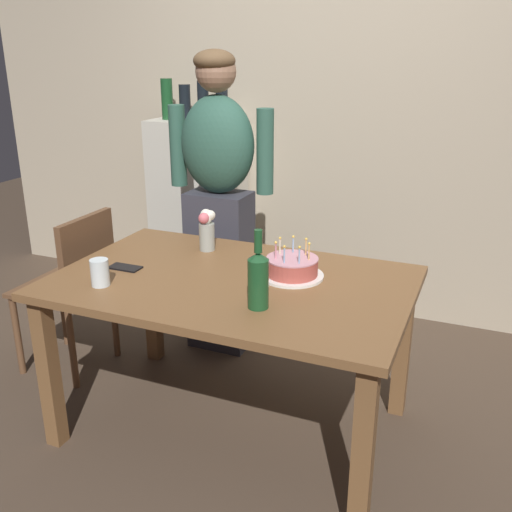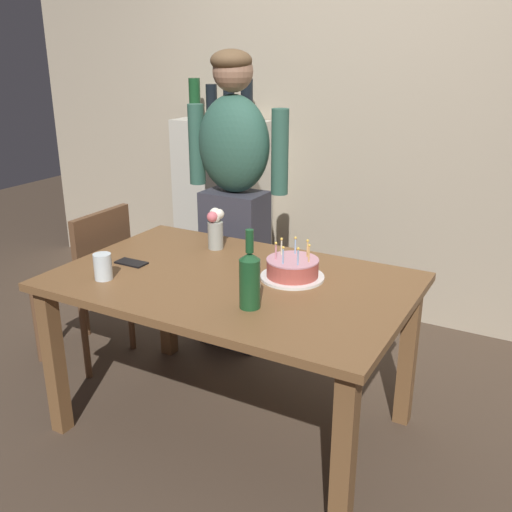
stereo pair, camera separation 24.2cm
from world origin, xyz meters
The scene contains 11 objects.
ground_plane centered at (0.00, 0.00, 0.00)m, with size 10.00×10.00×0.00m, color #47382B.
back_wall centered at (0.00, 1.55, 1.30)m, with size 5.20×0.10×2.60m, color tan.
dining_table centered at (0.00, 0.00, 0.64)m, with size 1.50×0.96×0.74m.
birthday_cake centered at (0.23, 0.12, 0.78)m, with size 0.27×0.27×0.16m.
water_glass_near centered at (-0.47, -0.27, 0.80)m, with size 0.08×0.08×0.11m, color silver.
wine_bottle centered at (0.21, -0.22, 0.86)m, with size 0.08×0.08×0.31m.
cell_phone centered at (-0.49, -0.07, 0.74)m, with size 0.14×0.07×0.01m, color black.
flower_vase centered at (-0.27, 0.30, 0.85)m, with size 0.08×0.09×0.20m.
person_man_bearded centered at (-0.41, 0.71, 0.87)m, with size 0.61×0.27×1.66m.
dining_chair centered at (-0.98, 0.16, 0.52)m, with size 0.42×0.42×0.87m.
shelf_cabinet centered at (-0.88, 1.33, 0.63)m, with size 0.63×0.30×1.48m.
Camera 1 is at (0.97, -2.05, 1.66)m, focal length 40.50 mm.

